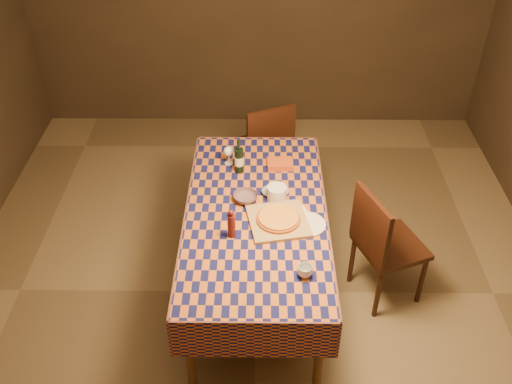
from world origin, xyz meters
TOP-DOWN VIEW (x-y plane):
  - room at (0.00, 0.00)m, footprint 5.00×5.10m
  - dining_table at (0.00, 0.00)m, footprint 0.94×1.84m
  - cutting_board at (0.15, -0.10)m, footprint 0.43×0.43m
  - pizza at (0.15, -0.10)m, footprint 0.37×0.37m
  - pepper_mill at (-0.15, -0.23)m, footprint 0.05×0.05m
  - bowl at (-0.07, 0.12)m, footprint 0.21×0.21m
  - wine_glass at (-0.20, 0.56)m, footprint 0.08×0.08m
  - wine_bottle at (-0.13, 0.46)m, footprint 0.08×0.08m
  - deli_tub at (0.14, 0.13)m, footprint 0.16×0.16m
  - takeout_container at (0.17, 0.52)m, footprint 0.19×0.14m
  - white_plate at (0.33, -0.13)m, footprint 0.32×0.32m
  - tumbler at (0.29, -0.57)m, footprint 0.10×0.10m
  - flour_patch at (0.22, -0.07)m, footprint 0.33×0.29m
  - flour_bag at (0.13, 0.20)m, footprint 0.21×0.17m
  - chair_far at (0.07, 1.18)m, footprint 0.55×0.56m
  - chair_right at (0.86, -0.01)m, footprint 0.55×0.55m

SIDE VIEW (x-z plane):
  - chair_far at x=0.07m, z-range 0.06..0.99m
  - chair_right at x=0.86m, z-range 0.06..0.99m
  - dining_table at x=0.00m, z-range 0.31..1.08m
  - flour_patch at x=0.22m, z-range 0.77..0.77m
  - white_plate at x=0.33m, z-range 0.77..0.78m
  - cutting_board at x=0.15m, z-range 0.77..0.79m
  - takeout_container at x=0.17m, z-range 0.77..0.82m
  - bowl at x=-0.07m, z-range 0.77..0.82m
  - flour_bag at x=0.13m, z-range 0.77..0.83m
  - tumbler at x=0.29m, z-range 0.77..0.84m
  - pizza at x=0.15m, z-range 0.79..0.82m
  - deli_tub at x=0.14m, z-range 0.77..0.88m
  - pepper_mill at x=-0.15m, z-range 0.76..0.97m
  - wine_bottle at x=-0.13m, z-range 0.74..1.00m
  - wine_glass at x=-0.20m, z-range 0.80..0.94m
  - room at x=0.00m, z-range 0.00..2.70m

